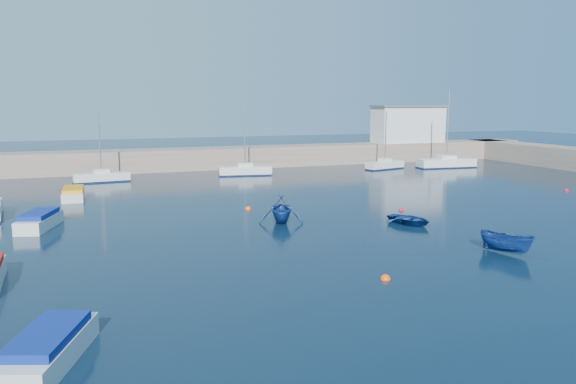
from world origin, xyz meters
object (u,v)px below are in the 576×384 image
object	(u,v)px
dinghy_center	(409,219)
dinghy_right	(506,243)
harbor_office	(408,125)
sailboat_6	(245,170)
motorboat_1	(39,221)
sailboat_7	(385,165)
sailboat_8	(446,163)
dinghy_left	(281,209)
sailboat_5	(102,177)
motorboat_2	(73,193)
motorboat_3	(48,348)

from	to	relation	value
dinghy_center	dinghy_right	distance (m)	8.46
harbor_office	sailboat_6	size ratio (longest dim) A/B	1.26
sailboat_6	motorboat_1	size ratio (longest dim) A/B	1.60
sailboat_6	dinghy_center	bearing A→B (deg)	-164.66
sailboat_7	sailboat_8	size ratio (longest dim) A/B	0.73
dinghy_left	motorboat_1	bearing A→B (deg)	-175.87
sailboat_7	sailboat_8	distance (m)	8.35
sailboat_5	sailboat_7	xyz separation A→B (m)	(33.84, -0.17, 0.00)
sailboat_7	motorboat_2	bearing A→B (deg)	89.95
sailboat_6	dinghy_left	xyz separation A→B (m)	(-4.69, -25.46, 0.37)
sailboat_6	motorboat_3	bearing A→B (deg)	165.05
sailboat_6	sailboat_8	xyz separation A→B (m)	(26.41, -1.50, 0.06)
sailboat_6	sailboat_8	distance (m)	26.45
motorboat_1	dinghy_left	distance (m)	16.16
harbor_office	sailboat_8	distance (m)	10.66
motorboat_1	motorboat_3	distance (m)	21.42
motorboat_2	sailboat_5	bearing A→B (deg)	77.11
sailboat_7	dinghy_right	size ratio (longest dim) A/B	2.32
sailboat_6	dinghy_right	size ratio (longest dim) A/B	2.56
harbor_office	dinghy_center	xyz separation A→B (m)	(-23.25, -37.30, -4.77)
harbor_office	sailboat_6	xyz separation A→B (m)	(-26.64, -8.18, -4.53)
dinghy_left	dinghy_right	xyz separation A→B (m)	(8.96, -12.08, -0.34)
dinghy_center	dinghy_right	world-z (taller)	dinghy_right
motorboat_2	dinghy_right	xyz separation A→B (m)	(22.66, -27.36, 0.12)
sailboat_5	sailboat_8	world-z (taller)	sailboat_8
dinghy_center	motorboat_2	bearing A→B (deg)	116.00
motorboat_3	dinghy_center	distance (m)	26.32
harbor_office	sailboat_6	distance (m)	28.23
dinghy_left	dinghy_right	size ratio (longest dim) A/B	1.15
motorboat_1	motorboat_2	world-z (taller)	motorboat_1
harbor_office	motorboat_3	xyz separation A→B (m)	(-45.53, -51.31, -4.58)
sailboat_7	motorboat_1	world-z (taller)	sailboat_7
motorboat_1	dinghy_left	size ratio (longest dim) A/B	1.38
sailboat_5	dinghy_right	xyz separation A→B (m)	(19.95, -37.51, 0.06)
sailboat_8	dinghy_right	world-z (taller)	sailboat_8
motorboat_3	dinghy_left	xyz separation A→B (m)	(14.20, 17.68, 0.42)
sailboat_8	dinghy_center	xyz separation A→B (m)	(-23.02, -27.63, -0.30)
motorboat_1	motorboat_2	xyz separation A→B (m)	(2.02, 11.59, -0.06)
sailboat_7	motorboat_1	size ratio (longest dim) A/B	1.45
sailboat_8	motorboat_3	distance (m)	61.53
sailboat_5	dinghy_left	size ratio (longest dim) A/B	2.10
sailboat_5	motorboat_1	size ratio (longest dim) A/B	1.52
motorboat_1	dinghy_right	world-z (taller)	dinghy_right
motorboat_2	dinghy_center	world-z (taller)	motorboat_2
sailboat_6	motorboat_2	world-z (taller)	sailboat_6
motorboat_3	dinghy_center	xyz separation A→B (m)	(22.28, 14.01, -0.19)
sailboat_8	motorboat_1	distance (m)	51.02
motorboat_3	sailboat_5	bearing A→B (deg)	105.86
sailboat_5	sailboat_7	bearing A→B (deg)	-95.84
motorboat_2	dinghy_left	size ratio (longest dim) A/B	1.39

